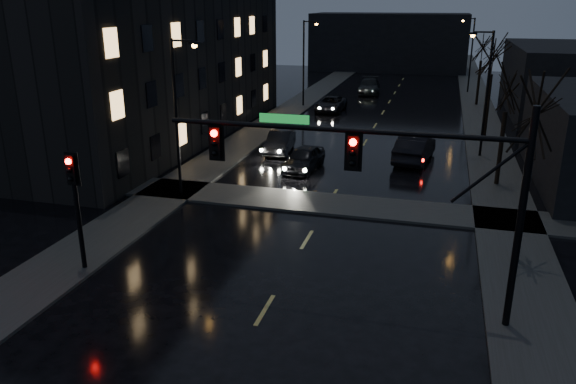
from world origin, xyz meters
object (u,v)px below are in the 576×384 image
Objects in this scene: oncoming_car_c at (331,104)px; oncoming_car_d at (369,86)px; oncoming_car_a at (304,158)px; lead_car at (415,148)px; oncoming_car_b at (280,142)px.

oncoming_car_d is at bearing 82.18° from oncoming_car_c.
lead_car reaches higher than oncoming_car_a.
oncoming_car_b is 0.76× the size of oncoming_car_d.
oncoming_car_b is at bearing -100.42° from oncoming_car_d.
oncoming_car_d reaches higher than oncoming_car_b.
oncoming_car_a is 4.46m from oncoming_car_b.
oncoming_car_d is 27.70m from lead_car.
oncoming_car_a is 0.74× the size of oncoming_car_d.
oncoming_car_a is at bearing -95.03° from oncoming_car_d.
oncoming_car_b is (-2.56, 3.65, -0.01)m from oncoming_car_a.
oncoming_car_b is at bearing 131.32° from oncoming_car_a.
oncoming_car_b is 8.89m from lead_car.
oncoming_car_d reaches higher than oncoming_car_c.
oncoming_car_c is 11.72m from oncoming_car_d.
lead_car is at bearing 36.74° from oncoming_car_a.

